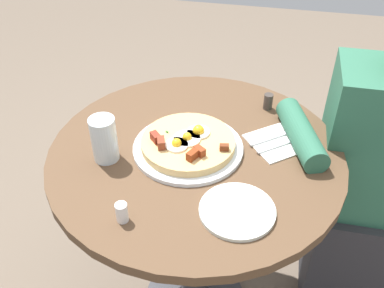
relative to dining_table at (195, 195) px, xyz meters
name	(u,v)px	position (x,y,z in m)	size (l,w,h in m)	color
dining_table	(195,195)	(0.00, 0.00, 0.00)	(0.81, 0.81, 0.73)	brown
person_seated	(373,190)	(-0.54, -0.18, -0.05)	(0.53, 0.37, 1.14)	#2D2D33
pizza_plate	(188,147)	(0.02, 0.00, 0.18)	(0.30, 0.30, 0.01)	white
breakfast_pizza	(188,142)	(0.02, 0.00, 0.20)	(0.26, 0.26, 0.05)	#DBB16D
bread_plate	(237,211)	(-0.14, 0.20, 0.18)	(0.18, 0.18, 0.01)	silver
napkin	(281,141)	(-0.22, -0.09, 0.17)	(0.17, 0.14, 0.00)	white
fork	(277,136)	(-0.21, -0.10, 0.18)	(0.18, 0.01, 0.01)	silver
knife	(285,143)	(-0.24, -0.07, 0.18)	(0.18, 0.01, 0.01)	silver
water_glass	(104,139)	(0.23, 0.08, 0.23)	(0.07, 0.07, 0.13)	silver
salt_shaker	(122,212)	(0.11, 0.28, 0.20)	(0.03, 0.03, 0.05)	white
pepper_shaker	(268,102)	(-0.18, -0.25, 0.20)	(0.03, 0.03, 0.05)	#3F3833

